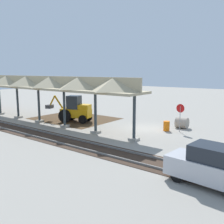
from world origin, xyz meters
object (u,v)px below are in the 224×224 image
stop_sign (180,112)px  traffic_barrel (166,126)px  concrete_pipe (182,123)px  distant_parked_car (213,166)px  backhoe (75,110)px

stop_sign → traffic_barrel: bearing=18.3°
concrete_pipe → distant_parked_car: distant_parked_car is taller
backhoe → concrete_pipe: size_ratio=4.75×
stop_sign → distant_parked_car: stop_sign is taller
backhoe → traffic_barrel: bearing=-167.4°
stop_sign → concrete_pipe: 2.09m
backhoe → distant_parked_car: bearing=157.2°
distant_parked_car → concrete_pipe: bearing=-61.6°
distant_parked_car → traffic_barrel: bearing=-53.8°
stop_sign → backhoe: bearing=13.2°
stop_sign → backhoe: 11.02m
concrete_pipe → distant_parked_car: (-5.88, 10.88, 0.46)m
stop_sign → traffic_barrel: (1.10, 0.36, -1.37)m
concrete_pipe → distant_parked_car: 12.38m
concrete_pipe → distant_parked_car: size_ratio=0.25×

